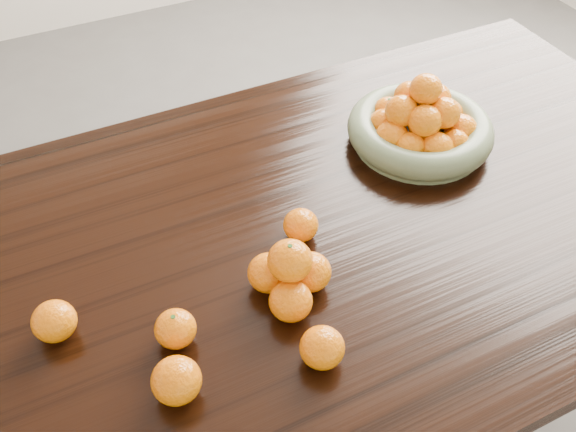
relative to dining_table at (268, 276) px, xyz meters
name	(u,v)px	position (x,y,z in m)	size (l,w,h in m)	color
dining_table	(268,276)	(0.00, 0.00, 0.00)	(2.00, 1.00, 0.75)	black
fruit_bowl	(420,126)	(0.43, 0.14, 0.14)	(0.32, 0.32, 0.17)	#667454
orange_pyramid	(290,276)	(-0.01, -0.12, 0.14)	(0.14, 0.15, 0.12)	orange
loose_orange_0	(175,329)	(-0.22, -0.13, 0.12)	(0.07, 0.07, 0.06)	orange
loose_orange_1	(176,380)	(-0.25, -0.22, 0.13)	(0.08, 0.08, 0.07)	orange
loose_orange_2	(322,348)	(-0.03, -0.27, 0.12)	(0.07, 0.07, 0.07)	orange
loose_orange_3	(54,321)	(-0.39, -0.03, 0.12)	(0.07, 0.07, 0.07)	orange
loose_orange_4	(301,225)	(0.07, -0.01, 0.12)	(0.07, 0.07, 0.06)	orange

